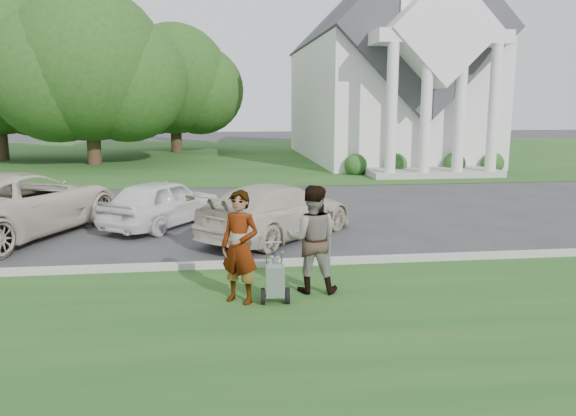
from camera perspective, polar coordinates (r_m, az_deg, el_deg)
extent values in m
plane|color=#333335|center=(11.27, -1.18, -6.76)|extent=(120.00, 120.00, 0.00)
cube|color=#1C4919|center=(8.47, 1.00, -12.71)|extent=(80.00, 7.00, 0.01)
cube|color=#1C4919|center=(37.87, -5.47, 5.38)|extent=(80.00, 30.00, 0.01)
cube|color=#9E9E93|center=(11.77, -1.46, -5.63)|extent=(80.00, 0.18, 0.15)
cube|color=white|center=(36.15, 9.25, 10.60)|extent=(9.00, 16.00, 7.00)
cube|color=#38383D|center=(36.33, 9.42, 16.13)|extent=(9.19, 17.00, 9.19)
cube|color=#9E9E93|center=(27.62, 14.40, 3.52)|extent=(6.20, 2.60, 0.30)
cylinder|color=white|center=(25.69, 10.46, 9.55)|extent=(0.50, 0.50, 6.00)
cylinder|color=white|center=(26.22, 13.84, 9.44)|extent=(0.50, 0.50, 6.00)
cylinder|color=white|center=(26.83, 17.08, 9.30)|extent=(0.50, 0.50, 6.00)
cylinder|color=white|center=(27.52, 20.16, 9.14)|extent=(0.50, 0.50, 6.00)
cube|color=white|center=(27.41, 15.17, 16.33)|extent=(6.20, 2.00, 0.60)
cube|color=white|center=(27.44, 15.20, 16.95)|extent=(5.09, 2.20, 5.09)
sphere|color=#1E4C19|center=(27.37, 6.89, 4.34)|extent=(1.10, 1.10, 1.10)
sphere|color=#1E4C19|center=(27.92, 10.88, 4.35)|extent=(1.10, 1.10, 1.10)
sphere|color=#1E4C19|center=(28.99, 16.55, 4.33)|extent=(1.10, 1.10, 1.10)
sphere|color=#1E4C19|center=(29.85, 20.08, 4.29)|extent=(1.10, 1.10, 1.10)
cylinder|color=#332316|center=(33.47, -19.17, 6.93)|extent=(0.76, 0.76, 3.20)
sphere|color=#234816|center=(33.49, -19.58, 13.61)|extent=(8.40, 8.40, 8.40)
sphere|color=#234816|center=(33.41, -16.14, 12.36)|extent=(6.89, 6.89, 6.89)
sphere|color=#234816|center=(33.55, -22.49, 12.34)|extent=(7.22, 7.22, 7.22)
cylinder|color=#332316|center=(37.99, -27.20, 7.01)|extent=(0.76, 0.76, 3.60)
sphere|color=#234816|center=(37.64, -24.45, 12.41)|extent=(7.54, 7.54, 7.54)
cylinder|color=#332316|center=(40.85, -11.30, 7.70)|extent=(0.76, 0.76, 3.00)
sphere|color=#234816|center=(40.84, -11.49, 12.73)|extent=(7.60, 7.60, 7.60)
sphere|color=#234816|center=(41.03, -8.99, 11.74)|extent=(6.23, 6.23, 6.23)
sphere|color=#234816|center=(40.66, -13.67, 11.85)|extent=(6.54, 6.54, 6.54)
cylinder|color=black|center=(9.62, -2.57, -8.94)|extent=(0.08, 0.29, 0.29)
cylinder|color=black|center=(9.64, -0.04, -8.89)|extent=(0.08, 0.29, 0.29)
cylinder|color=#2D2D33|center=(9.63, -1.31, -8.92)|extent=(0.48, 0.06, 0.03)
cube|color=#9A9DA2|center=(9.54, -1.31, -7.43)|extent=(0.33, 0.28, 0.52)
cone|color=#9A9DA2|center=(9.44, -1.32, -5.42)|extent=(0.17, 0.17, 0.15)
cylinder|color=#2D2D33|center=(9.42, -1.32, -4.97)|extent=(0.04, 0.04, 0.06)
cylinder|color=#9A9DA2|center=(9.91, -2.21, -5.33)|extent=(0.07, 0.70, 0.50)
cylinder|color=#9A9DA2|center=(9.92, -0.66, -5.31)|extent=(0.07, 0.70, 0.50)
cylinder|color=#9A9DA2|center=(10.18, -1.52, -3.49)|extent=(0.31, 0.04, 0.03)
imported|color=#999999|center=(9.49, -4.91, -4.06)|extent=(0.84, 0.78, 1.93)
imported|color=#999999|center=(10.01, 2.46, -3.24)|extent=(1.06, 0.89, 1.94)
cylinder|color=#9A9DA2|center=(11.04, 4.24, -4.04)|extent=(0.04, 0.04, 1.16)
cube|color=#2D2D33|center=(10.89, 4.29, -0.70)|extent=(0.10, 0.07, 0.17)
cylinder|color=#9A9DA2|center=(10.87, 4.30, -0.25)|extent=(0.09, 0.09, 0.03)
imported|color=beige|center=(16.02, -25.71, 0.41)|extent=(4.86, 6.56, 1.66)
imported|color=silver|center=(15.90, -12.60, 0.56)|extent=(3.49, 4.15, 1.34)
imported|color=beige|center=(14.20, -1.11, -0.28)|extent=(4.69, 4.76, 1.38)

